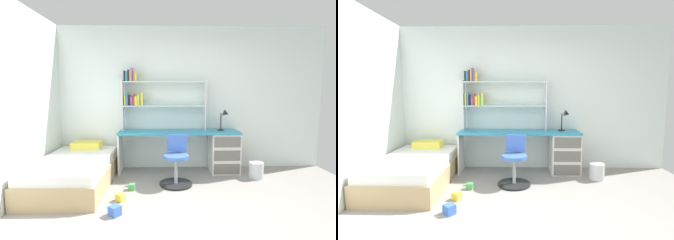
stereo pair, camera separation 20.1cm
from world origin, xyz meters
The scene contains 11 objects.
ground_plane centered at (0.00, 0.00, -0.01)m, with size 5.48×5.44×0.02m, color gray.
room_shell centered at (-1.13, 1.13, 1.33)m, with size 5.48×5.44×2.67m.
desk centered at (0.57, 1.94, 0.43)m, with size 2.16×0.52×0.76m.
bookshelf_hutch centered at (-0.52, 2.08, 1.41)m, with size 1.53×0.22×1.13m.
desk_lamp centered at (0.82, 1.96, 1.01)m, with size 0.20×0.17×0.38m.
swivel_chair centered at (-0.10, 1.31, 0.30)m, with size 0.52×0.52×0.77m.
bed_platform centered at (-1.68, 1.30, 0.22)m, with size 1.07×1.82×0.57m.
waste_bin centered at (1.28, 1.58, 0.14)m, with size 0.25×0.25×0.27m, color silver.
toy_block_green_0 centered at (-0.78, 1.09, 0.05)m, with size 0.09×0.09×0.09m, color #479E51.
toy_block_blue_1 centered at (-0.90, 0.31, 0.06)m, with size 0.12×0.12×0.12m, color #3860B7.
toy_block_yellow_2 centered at (-0.90, 0.71, 0.05)m, with size 0.10×0.10×0.10m, color gold.
Camera 1 is at (-0.33, -2.56, 1.49)m, focal length 26.96 mm.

